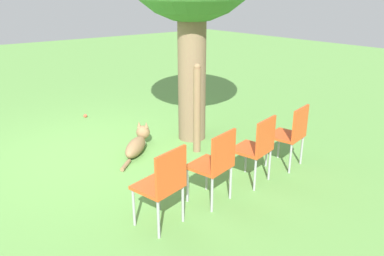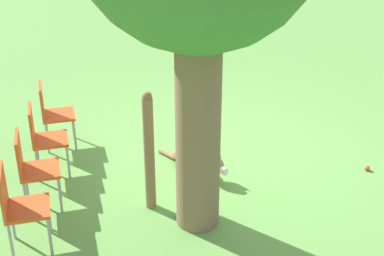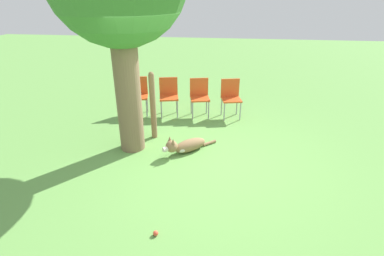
% 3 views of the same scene
% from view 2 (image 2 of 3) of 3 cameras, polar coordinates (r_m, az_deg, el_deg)
% --- Properties ---
extents(ground_plane, '(30.00, 30.00, 0.00)m').
position_cam_2_polar(ground_plane, '(7.05, 2.76, -3.35)').
color(ground_plane, '#609947').
extents(dog, '(0.85, 0.95, 0.40)m').
position_cam_2_polar(dog, '(6.69, 0.57, -3.67)').
color(dog, olive).
rests_on(dog, ground_plane).
extents(fence_post, '(0.12, 0.12, 1.39)m').
position_cam_2_polar(fence_post, '(5.76, -4.60, -2.50)').
color(fence_post, '#846647').
rests_on(fence_post, ground_plane).
extents(red_chair_0, '(0.51, 0.52, 0.90)m').
position_cam_2_polar(red_chair_0, '(7.40, -14.74, 1.80)').
color(red_chair_0, '#D14C1E').
rests_on(red_chair_0, ground_plane).
extents(red_chair_1, '(0.51, 0.52, 0.90)m').
position_cam_2_polar(red_chair_1, '(6.73, -15.64, -0.75)').
color(red_chair_1, '#D14C1E').
rests_on(red_chair_1, ground_plane).
extents(red_chair_2, '(0.51, 0.52, 0.90)m').
position_cam_2_polar(red_chair_2, '(6.09, -16.74, -3.84)').
color(red_chair_2, '#D14C1E').
rests_on(red_chair_2, ground_plane).
extents(red_chair_3, '(0.51, 0.52, 0.90)m').
position_cam_2_polar(red_chair_3, '(5.46, -18.10, -7.66)').
color(red_chair_3, '#D14C1E').
rests_on(red_chair_3, ground_plane).
extents(tennis_ball, '(0.07, 0.07, 0.07)m').
position_cam_2_polar(tennis_ball, '(7.13, 18.17, -4.08)').
color(tennis_ball, '#E54C33').
rests_on(tennis_ball, ground_plane).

